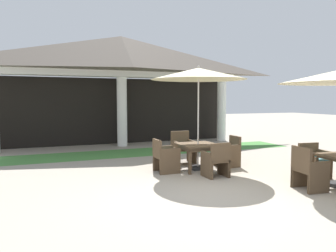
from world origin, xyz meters
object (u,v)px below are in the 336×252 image
at_px(patio_chair_mid_left_south, 216,161).
at_px(patio_table_mid_left, 198,147).
at_px(patio_chair_near_foreground_north, 314,161).
at_px(patio_chair_mid_left_east, 228,152).
at_px(patio_umbrella_mid_left, 199,74).
at_px(patio_chair_mid_left_west, 165,157).
at_px(patio_chair_near_foreground_west, 308,170).
at_px(patio_chair_mid_left_north, 183,149).

bearing_deg(patio_chair_mid_left_south, patio_table_mid_left, 90.00).
relative_size(patio_chair_near_foreground_north, patio_chair_mid_left_east, 0.95).
bearing_deg(patio_umbrella_mid_left, patio_chair_mid_left_east, 0.57).
height_order(patio_table_mid_left, patio_chair_mid_left_south, patio_chair_mid_left_south).
distance_m(patio_chair_near_foreground_north, patio_umbrella_mid_left, 3.66).
bearing_deg(patio_chair_mid_left_west, patio_table_mid_left, 90.00).
bearing_deg(patio_chair_mid_left_south, patio_umbrella_mid_left, 90.00).
bearing_deg(patio_chair_mid_left_south, patio_chair_mid_left_east, 44.96).
distance_m(patio_chair_near_foreground_west, patio_chair_mid_left_north, 3.89).
xyz_separation_m(patio_umbrella_mid_left, patio_chair_mid_left_east, (0.98, 0.01, -2.19)).
xyz_separation_m(patio_chair_near_foreground_west, patio_chair_mid_left_east, (-0.27, 2.71, -0.03)).
bearing_deg(patio_umbrella_mid_left, patio_table_mid_left, -110.56).
height_order(patio_umbrella_mid_left, patio_chair_mid_left_east, patio_umbrella_mid_left).
xyz_separation_m(patio_chair_mid_left_north, patio_chair_mid_left_east, (0.99, -0.97, -0.03)).
xyz_separation_m(patio_umbrella_mid_left, patio_chair_mid_left_south, (0.01, -0.97, -2.19)).
xyz_separation_m(patio_chair_near_foreground_west, patio_chair_mid_left_west, (-2.22, 2.69, -0.02)).
bearing_deg(patio_chair_mid_left_north, patio_chair_mid_left_east, 134.85).
bearing_deg(patio_chair_mid_left_south, patio_chair_near_foreground_west, -54.92).
bearing_deg(patio_chair_near_foreground_west, patio_chair_mid_left_south, -138.82).
distance_m(patio_chair_mid_left_south, patio_chair_mid_left_north, 1.96).
height_order(patio_chair_near_foreground_west, patio_chair_mid_left_north, patio_chair_mid_left_north).
distance_m(patio_chair_near_foreground_west, patio_table_mid_left, 2.98).
height_order(patio_chair_near_foreground_north, patio_chair_mid_left_west, patio_chair_mid_left_west).
height_order(patio_umbrella_mid_left, patio_chair_mid_left_south, patio_umbrella_mid_left).
relative_size(patio_chair_mid_left_east, patio_chair_mid_left_west, 0.99).
xyz_separation_m(patio_chair_mid_left_east, patio_chair_mid_left_west, (-1.95, -0.02, 0.01)).
xyz_separation_m(patio_chair_near_foreground_north, patio_umbrella_mid_left, (-2.26, 1.87, 2.19)).
bearing_deg(patio_chair_near_foreground_west, patio_umbrella_mid_left, -149.67).
xyz_separation_m(patio_chair_near_foreground_west, patio_chair_mid_left_south, (-1.24, 1.72, -0.02)).
relative_size(patio_chair_mid_left_south, patio_chair_mid_left_west, 0.99).
xyz_separation_m(patio_chair_near_foreground_north, patio_chair_mid_left_south, (-2.25, 0.90, 0.00)).
height_order(patio_chair_mid_left_north, patio_chair_mid_left_west, patio_chair_mid_left_north).
relative_size(patio_chair_near_foreground_west, patio_chair_mid_left_west, 1.06).
height_order(patio_chair_mid_left_north, patio_chair_mid_left_east, patio_chair_mid_left_north).
relative_size(patio_chair_mid_left_south, patio_chair_mid_left_east, 1.00).
height_order(patio_chair_mid_left_south, patio_chair_mid_left_west, patio_chair_mid_left_west).
height_order(patio_chair_near_foreground_north, patio_chair_mid_left_south, patio_chair_mid_left_south).
bearing_deg(patio_chair_mid_left_west, patio_chair_near_foreground_north, 59.45).
bearing_deg(patio_umbrella_mid_left, patio_chair_mid_left_west, -179.43).
height_order(patio_chair_mid_left_south, patio_chair_mid_left_north, patio_chair_mid_left_north).
height_order(patio_chair_near_foreground_west, patio_chair_near_foreground_north, patio_chair_near_foreground_west).
relative_size(patio_table_mid_left, patio_chair_mid_left_west, 1.18).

